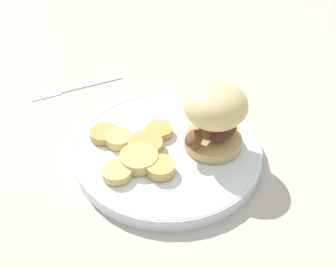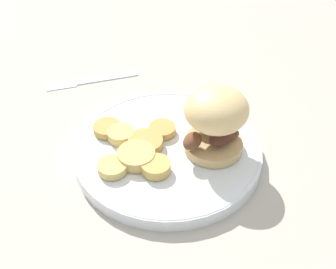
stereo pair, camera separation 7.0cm
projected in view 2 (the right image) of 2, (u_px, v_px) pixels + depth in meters
name	position (u px, v px, depth m)	size (l,w,h in m)	color
ground_plane	(168.00, 158.00, 0.73)	(4.00, 4.00, 0.00)	#B2A899
dinner_plate	(168.00, 152.00, 0.72)	(0.29, 0.29, 0.02)	white
sandwich	(215.00, 118.00, 0.67)	(0.10, 0.11, 0.11)	tan
potato_round_0	(121.00, 134.00, 0.72)	(0.04, 0.04, 0.01)	#DBB766
potato_round_1	(145.00, 143.00, 0.71)	(0.05, 0.05, 0.01)	tan
potato_round_2	(113.00, 168.00, 0.67)	(0.04, 0.04, 0.01)	#DBB766
potato_round_3	(162.00, 129.00, 0.74)	(0.04, 0.04, 0.01)	tan
potato_round_4	(138.00, 158.00, 0.68)	(0.06, 0.06, 0.02)	#DBB766
potato_round_5	(107.00, 128.00, 0.74)	(0.04, 0.04, 0.01)	tan
potato_round_6	(156.00, 167.00, 0.67)	(0.04, 0.04, 0.02)	tan
fork	(91.00, 80.00, 0.88)	(0.07, 0.17, 0.00)	silver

